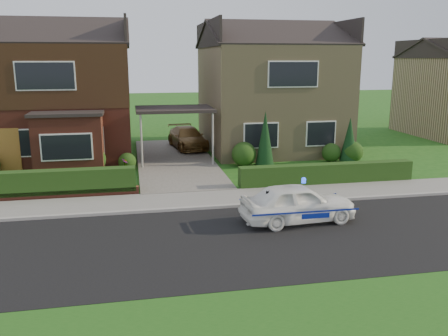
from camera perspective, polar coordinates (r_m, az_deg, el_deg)
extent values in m
plane|color=#1A4F15|center=(13.84, -1.53, -8.94)|extent=(120.00, 120.00, 0.00)
cube|color=black|center=(13.84, -1.53, -8.94)|extent=(60.00, 6.00, 0.02)
cube|color=#9E9993|center=(16.65, -3.28, -4.85)|extent=(60.00, 0.16, 0.12)
cube|color=slate|center=(17.65, -3.75, -3.85)|extent=(60.00, 2.00, 0.10)
cube|color=#666059|center=(24.29, -5.86, 0.87)|extent=(3.80, 12.00, 0.12)
cube|color=brown|center=(27.00, -19.07, 7.56)|extent=(7.20, 8.00, 5.80)
cube|color=white|center=(23.54, -23.90, 2.73)|extent=(1.80, 0.08, 1.30)
cube|color=white|center=(23.04, -16.20, 3.14)|extent=(1.60, 0.08, 1.30)
cube|color=white|center=(22.94, -20.69, 10.33)|extent=(2.60, 0.08, 1.30)
cube|color=black|center=(26.91, -19.31, 10.62)|extent=(7.26, 8.06, 2.90)
cube|color=brown|center=(22.46, -18.17, 2.62)|extent=(3.00, 1.40, 2.70)
cube|color=black|center=(22.26, -18.43, 6.22)|extent=(3.20, 1.60, 0.14)
cube|color=#9E8B61|center=(27.89, 5.49, 8.37)|extent=(7.20, 8.00, 5.80)
cube|color=white|center=(23.80, 4.48, 3.93)|extent=(1.80, 0.08, 1.30)
cube|color=white|center=(24.83, 11.56, 4.08)|extent=(1.60, 0.08, 1.30)
cube|color=white|center=(23.98, 8.33, 11.11)|extent=(2.60, 0.08, 1.30)
cube|color=black|center=(23.87, -6.00, 7.07)|extent=(3.80, 3.00, 0.14)
cylinder|color=gray|center=(22.58, -9.90, 3.14)|extent=(0.10, 0.10, 2.70)
cylinder|color=gray|center=(22.90, -1.36, 3.47)|extent=(0.10, 0.10, 2.70)
cube|color=brown|center=(19.00, -21.90, -3.15)|extent=(7.70, 0.25, 0.36)
cube|color=#183410|center=(19.19, -21.77, -3.54)|extent=(7.50, 0.55, 0.90)
cube|color=#183410|center=(20.33, 12.22, -1.97)|extent=(7.50, 0.55, 0.80)
sphere|color=#183410|center=(22.49, -15.68, 1.01)|extent=(1.32, 1.32, 1.32)
sphere|color=#183410|center=(22.76, -11.57, 0.76)|extent=(0.84, 0.84, 0.84)
sphere|color=#183410|center=(23.14, 2.40, 1.67)|extent=(1.20, 1.20, 1.20)
sphere|color=#183410|center=(24.72, 12.78, 1.82)|extent=(0.96, 0.96, 0.96)
sphere|color=#183410|center=(24.86, 15.18, 1.89)|extent=(1.08, 1.08, 1.08)
cone|color=black|center=(23.07, 4.96, 3.37)|extent=(0.90, 0.90, 2.60)
cone|color=black|center=(24.67, 14.84, 3.15)|extent=(0.90, 0.90, 2.20)
imported|color=white|center=(15.46, 8.87, -4.20)|extent=(1.79, 3.82, 1.26)
sphere|color=#193FF2|center=(15.33, 9.62, -1.61)|extent=(0.17, 0.17, 0.17)
cube|color=navy|center=(14.81, 9.85, -5.23)|extent=(3.41, 0.02, 0.05)
cube|color=navy|center=(16.15, 7.97, -3.60)|extent=(3.41, 0.02, 0.05)
ellipsoid|color=black|center=(14.98, 5.29, -3.62)|extent=(0.22, 0.17, 0.21)
sphere|color=white|center=(14.93, 5.41, -3.72)|extent=(0.11, 0.11, 0.11)
sphere|color=black|center=(14.92, 5.39, -3.12)|extent=(0.13, 0.13, 0.13)
cone|color=black|center=(14.90, 5.22, -2.88)|extent=(0.04, 0.04, 0.05)
cone|color=black|center=(14.93, 5.55, -2.86)|extent=(0.04, 0.04, 0.05)
imported|color=brown|center=(27.34, -4.41, 3.67)|extent=(2.19, 4.27, 1.18)
imported|color=gray|center=(22.19, -11.82, 0.20)|extent=(0.39, 0.39, 0.66)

